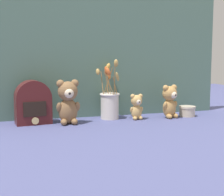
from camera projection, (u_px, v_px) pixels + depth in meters
ground_plane at (113, 121)px, 1.97m from camera, size 4.00×4.00×0.00m
backdrop_wall at (105, 51)px, 2.07m from camera, size 1.48×0.02×0.79m
teddy_bear_large at (68, 101)px, 1.86m from camera, size 0.13×0.12×0.24m
teddy_bear_medium at (170, 101)px, 2.04m from camera, size 0.11×0.10×0.20m
teddy_bear_small at (137, 106)px, 2.00m from camera, size 0.08×0.08×0.15m
flower_vase at (110, 102)px, 2.01m from camera, size 0.14×0.18×0.35m
vintage_radio at (33, 103)px, 1.87m from camera, size 0.20×0.12×0.24m
decorative_tin_tall at (187, 111)px, 2.11m from camera, size 0.10×0.10×0.06m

